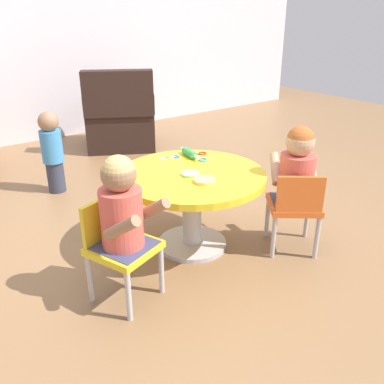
{
  "coord_description": "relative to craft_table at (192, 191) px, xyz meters",
  "views": [
    {
      "loc": [
        -1.39,
        -1.87,
        1.4
      ],
      "look_at": [
        0.0,
        0.0,
        0.38
      ],
      "focal_mm": 39.05,
      "sensor_mm": 36.0,
      "label": 1
    }
  ],
  "objects": [
    {
      "name": "seated_child_left",
      "position": [
        -0.58,
        -0.22,
        0.15
      ],
      "size": [
        0.37,
        0.42,
        0.51
      ],
      "color": "#3F4772",
      "rests_on": "ground"
    },
    {
      "name": "armchair_dark",
      "position": [
        0.64,
        2.15,
        -0.07
      ],
      "size": [
        0.96,
        0.97,
        0.85
      ],
      "color": "black",
      "rests_on": "ground"
    },
    {
      "name": "cookie_cutter_1",
      "position": [
        0.19,
        0.14,
        0.12
      ],
      "size": [
        0.06,
        0.06,
        0.01
      ],
      "primitive_type": "torus",
      "color": "#3F99D8",
      "rests_on": "craft_table"
    },
    {
      "name": "cookie_cutter_0",
      "position": [
        -0.28,
        0.22,
        0.12
      ],
      "size": [
        0.07,
        0.07,
        0.01
      ],
      "primitive_type": "torus",
      "color": "#4CB259",
      "rests_on": "craft_table"
    },
    {
      "name": "cookie_cutter_2",
      "position": [
        0.27,
        0.24,
        0.12
      ],
      "size": [
        0.06,
        0.06,
        0.01
      ],
      "primitive_type": "torus",
      "color": "red",
      "rests_on": "craft_table"
    },
    {
      "name": "playdough_blob_1",
      "position": [
        -0.03,
        -0.03,
        0.13
      ],
      "size": [
        0.11,
        0.11,
        0.02
      ],
      "primitive_type": "cylinder",
      "color": "#B2E58C",
      "rests_on": "craft_table"
    },
    {
      "name": "child_chair_right",
      "position": [
        0.47,
        -0.41,
        -0.08
      ],
      "size": [
        0.42,
        0.42,
        0.54
      ],
      "color": "#B7B7BC",
      "rests_on": "ground"
    },
    {
      "name": "seated_child_right",
      "position": [
        0.5,
        -0.38,
        0.15
      ],
      "size": [
        0.42,
        0.44,
        0.51
      ],
      "color": "#3F4772",
      "rests_on": "ground"
    },
    {
      "name": "rolling_pin",
      "position": [
        0.16,
        0.25,
        0.14
      ],
      "size": [
        0.07,
        0.23,
        0.05
      ],
      "color": "green",
      "rests_on": "craft_table"
    },
    {
      "name": "toddler_standing",
      "position": [
        -0.38,
        1.38,
        -0.02
      ],
      "size": [
        0.17,
        0.17,
        0.67
      ],
      "color": "#33384C",
      "rests_on": "ground"
    },
    {
      "name": "playdough_blob_0",
      "position": [
        -0.03,
        -0.16,
        0.13
      ],
      "size": [
        0.13,
        0.13,
        0.02
      ],
      "primitive_type": "cylinder",
      "color": "#F2CC72",
      "rests_on": "craft_table"
    },
    {
      "name": "ground_plane",
      "position": [
        0.0,
        0.0,
        -0.38
      ],
      "size": [
        10.0,
        10.0,
        0.0
      ],
      "primitive_type": "plane",
      "color": "olive"
    },
    {
      "name": "craft_scissors",
      "position": [
        0.06,
        0.3,
        0.12
      ],
      "size": [
        0.14,
        0.09,
        0.01
      ],
      "color": "silver",
      "rests_on": "craft_table"
    },
    {
      "name": "child_chair_left",
      "position": [
        -0.6,
        -0.18,
        -0.08
      ],
      "size": [
        0.39,
        0.39,
        0.54
      ],
      "color": "#B7B7BC",
      "rests_on": "ground"
    },
    {
      "name": "back_wall",
      "position": [
        0.0,
        3.0,
        1.02
      ],
      "size": [
        8.0,
        0.12,
        2.8
      ],
      "primitive_type": "cube",
      "color": "silver",
      "rests_on": "ground"
    },
    {
      "name": "craft_table",
      "position": [
        0.0,
        0.0,
        0.0
      ],
      "size": [
        0.89,
        0.89,
        0.5
      ],
      "color": "silver",
      "rests_on": "ground"
    }
  ]
}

